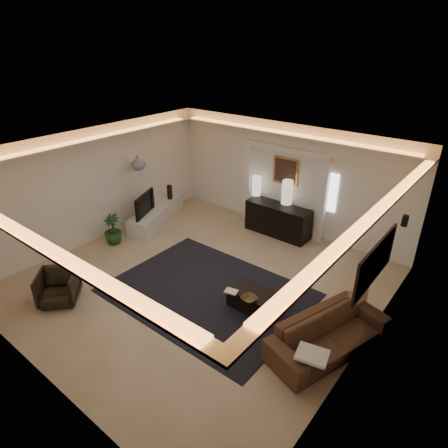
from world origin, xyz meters
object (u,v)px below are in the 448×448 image
Objects in this scene: sofa at (329,334)px; armchair at (58,287)px; console at (278,221)px; coffee_table at (255,300)px.

armchair is (-4.84, -2.14, 0.01)m from sofa.
console is at bearing 25.47° from armchair.
armchair reaches higher than coffee_table.
sofa is (2.94, -3.15, -0.07)m from console.
sofa is 1.61m from coffee_table.
console reaches higher than sofa.
coffee_table is 1.34× the size of armchair.
console reaches higher than armchair.
coffee_table is at bearing -9.90° from armchair.
armchair is (-3.24, -2.26, 0.14)m from coffee_table.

